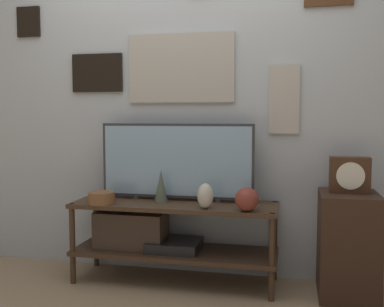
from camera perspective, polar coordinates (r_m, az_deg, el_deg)
The scene contains 10 objects.
ground_plane at distance 3.10m, azimuth -3.52°, elevation -17.56°, with size 12.00×12.00×0.00m, color #997F60.
wall_back at distance 3.38m, azimuth -1.06°, elevation 7.85°, with size 6.40×0.08×2.70m.
media_console at distance 3.26m, azimuth -4.41°, elevation -9.78°, with size 1.44×0.45×0.57m.
television at distance 3.23m, azimuth -1.98°, elevation -0.95°, with size 1.12×0.05×0.56m.
vase_round_glass at distance 2.91m, azimuth 6.96°, elevation -5.79°, with size 0.15×0.15×0.15m.
vase_wide_bowl at distance 3.20m, azimuth -11.41°, elevation -5.54°, with size 0.19×0.19×0.08m.
vase_urn_stoneware at distance 2.97m, azimuth 1.70°, elevation -5.41°, with size 0.11×0.12×0.17m.
vase_slim_bronze at distance 3.19m, azimuth -3.96°, elevation -4.13°, with size 0.09×0.09×0.23m.
side_table at distance 3.15m, azimuth 19.18°, elevation -10.89°, with size 0.37×0.44×0.68m.
mantel_clock at distance 3.08m, azimuth 19.38°, elevation -2.58°, with size 0.25×0.11×0.23m.
Camera 1 is at (0.80, -2.75, 1.18)m, focal length 42.00 mm.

